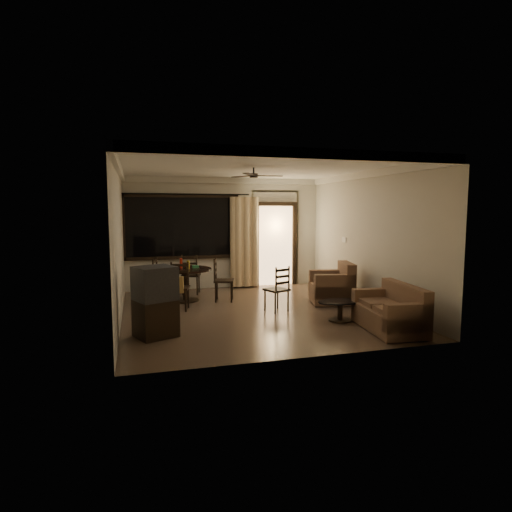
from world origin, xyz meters
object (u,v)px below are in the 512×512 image
object	(u,v)px
dining_chair_north	(191,282)
side_chair	(277,298)
dining_chair_west	(147,288)
sofa	(392,312)
coffee_table	(340,308)
dining_table	(185,275)
tv_cabinet	(155,302)
dining_chair_east	(223,288)
armchair	(334,287)
dining_chair_south	(178,295)

from	to	relation	value
dining_chair_north	side_chair	bearing A→B (deg)	138.31
dining_chair_west	side_chair	distance (m)	2.96
sofa	dining_chair_north	bearing A→B (deg)	131.84
dining_chair_west	coffee_table	distance (m)	4.26
dining_table	tv_cabinet	xyz separation A→B (m)	(-0.75, -2.54, -0.01)
dining_table	coffee_table	bearing A→B (deg)	-44.77
dining_chair_east	coffee_table	size ratio (longest dim) A/B	1.13
tv_cabinet	coffee_table	world-z (taller)	tv_cabinet
tv_cabinet	armchair	distance (m)	4.08
dining_chair_south	coffee_table	distance (m)	3.19
dining_chair_north	sofa	size ratio (longest dim) A/B	0.64
dining_chair_east	coffee_table	distance (m)	2.81
coffee_table	side_chair	distance (m)	1.33
dining_chair_west	dining_chair_east	distance (m)	1.67
dining_chair_east	sofa	size ratio (longest dim) A/B	0.64
armchair	coffee_table	size ratio (longest dim) A/B	1.22
dining_chair_south	armchair	bearing A→B (deg)	11.31
dining_chair_north	tv_cabinet	world-z (taller)	tv_cabinet
coffee_table	armchair	bearing A→B (deg)	68.31
tv_cabinet	sofa	distance (m)	3.87
tv_cabinet	sofa	size ratio (longest dim) A/B	0.75
dining_chair_south	dining_chair_north	world-z (taller)	same
dining_chair_south	side_chair	xyz separation A→B (m)	(1.86, -0.63, -0.04)
tv_cabinet	side_chair	xyz separation A→B (m)	(2.38, 1.08, -0.29)
dining_table	coffee_table	size ratio (longest dim) A/B	1.37
dining_chair_west	armchair	world-z (taller)	dining_chair_west
dining_table	side_chair	bearing A→B (deg)	-41.86
dining_chair_west	side_chair	size ratio (longest dim) A/B	1.05
armchair	dining_chair_east	bearing A→B (deg)	172.42
dining_chair_south	tv_cabinet	size ratio (longest dim) A/B	0.85
tv_cabinet	dining_chair_west	bearing A→B (deg)	67.86
dining_chair_west	dining_chair_north	world-z (taller)	same
dining_chair_east	tv_cabinet	xyz separation A→B (m)	(-1.56, -2.32, 0.28)
dining_chair_east	dining_chair_south	distance (m)	1.20
tv_cabinet	armchair	bearing A→B (deg)	-2.17
dining_chair_south	sofa	distance (m)	4.08
dining_chair_south	dining_chair_north	xyz separation A→B (m)	(0.44, 1.58, -0.02)
dining_chair_north	armchair	size ratio (longest dim) A/B	0.93
sofa	armchair	world-z (taller)	armchair
dining_chair_south	armchair	xyz separation A→B (m)	(3.28, -0.25, 0.05)
dining_table	dining_chair_south	size ratio (longest dim) A/B	1.21
coffee_table	dining_chair_west	bearing A→B (deg)	140.73
dining_chair_north	armchair	bearing A→B (deg)	162.81
dining_chair_south	side_chair	distance (m)	1.97
dining_chair_west	dining_chair_south	size ratio (longest dim) A/B	1.00
dining_chair_east	sofa	world-z (taller)	dining_chair_east
dining_chair_east	dining_chair_south	size ratio (longest dim) A/B	1.00
dining_chair_north	sofa	bearing A→B (deg)	141.01
dining_chair_north	tv_cabinet	bearing A→B (deg)	89.40
dining_chair_east	side_chair	distance (m)	1.48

